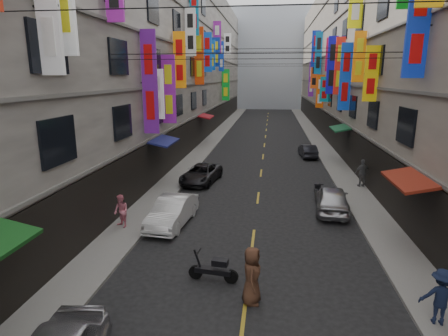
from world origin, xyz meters
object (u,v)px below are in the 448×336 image
(car_left_far, at_px, (201,174))
(pedestrian_rnear, at_px, (441,297))
(scooter_far_right, at_px, (318,192))
(car_right_mid, at_px, (332,199))
(pedestrian_rfar, at_px, (362,173))
(car_right_far, at_px, (308,151))
(pedestrian_crossing, at_px, (252,276))
(scooter_crossing, at_px, (214,270))
(car_left_mid, at_px, (172,211))
(pedestrian_lfar, at_px, (121,211))

(car_left_far, relative_size, pedestrian_rnear, 2.61)
(scooter_far_right, height_order, car_left_far, car_left_far)
(car_right_mid, relative_size, pedestrian_rfar, 2.32)
(car_right_far, bearing_deg, pedestrian_rnear, 88.64)
(car_right_mid, bearing_deg, pedestrian_crossing, 72.23)
(scooter_crossing, relative_size, pedestrian_crossing, 0.95)
(pedestrian_crossing, bearing_deg, scooter_crossing, 50.82)
(scooter_far_right, bearing_deg, scooter_crossing, 65.05)
(car_left_mid, xyz_separation_m, pedestrian_rnear, (9.59, -6.54, 0.27))
(car_left_mid, relative_size, car_left_far, 0.95)
(scooter_far_right, xyz_separation_m, car_left_far, (-7.50, 2.64, 0.17))
(car_left_far, bearing_deg, pedestrian_lfar, -96.72)
(scooter_far_right, relative_size, car_right_mid, 0.43)
(scooter_crossing, distance_m, car_right_mid, 9.35)
(car_left_far, relative_size, car_right_far, 1.24)
(pedestrian_rfar, xyz_separation_m, pedestrian_crossing, (-6.41, -13.63, -0.07))
(pedestrian_rfar, bearing_deg, pedestrian_rnear, 70.82)
(pedestrian_lfar, xyz_separation_m, pedestrian_rfar, (12.84, 8.45, 0.11))
(car_right_far, xyz_separation_m, pedestrian_rnear, (1.59, -23.60, 0.38))
(pedestrian_lfar, bearing_deg, car_right_far, 97.29)
(scooter_far_right, xyz_separation_m, pedestrian_rfar, (3.10, 2.62, 0.58))
(scooter_crossing, bearing_deg, pedestrian_crossing, -122.65)
(pedestrian_rfar, bearing_deg, car_right_mid, 46.09)
(scooter_crossing, xyz_separation_m, pedestrian_rfar, (7.80, 12.50, 0.58))
(pedestrian_rnear, bearing_deg, car_left_far, -44.96)
(scooter_far_right, bearing_deg, car_right_mid, 103.86)
(scooter_far_right, relative_size, car_left_mid, 0.43)
(car_left_far, height_order, pedestrian_rfar, pedestrian_rfar)
(pedestrian_lfar, xyz_separation_m, pedestrian_crossing, (6.43, -5.19, 0.04))
(pedestrian_lfar, height_order, pedestrian_crossing, pedestrian_crossing)
(scooter_far_right, xyz_separation_m, pedestrian_crossing, (-3.31, -11.02, 0.51))
(scooter_far_right, distance_m, pedestrian_rfar, 4.10)
(scooter_far_right, relative_size, car_right_far, 0.51)
(scooter_crossing, relative_size, car_left_mid, 0.43)
(scooter_crossing, height_order, car_left_far, car_left_far)
(car_left_mid, bearing_deg, pedestrian_rfar, 41.01)
(car_right_far, bearing_deg, car_right_mid, 84.77)
(scooter_crossing, xyz_separation_m, pedestrian_crossing, (1.38, -1.13, 0.51))
(scooter_far_right, height_order, car_left_mid, car_left_mid)
(scooter_far_right, bearing_deg, car_left_far, -18.90)
(scooter_crossing, xyz_separation_m, scooter_far_right, (4.70, 9.88, 0.00))
(car_right_mid, relative_size, pedestrian_rnear, 2.48)
(car_left_far, bearing_deg, pedestrian_rfar, 8.01)
(pedestrian_crossing, bearing_deg, car_left_far, 17.20)
(car_left_far, bearing_deg, car_left_mid, -81.89)
(car_right_mid, height_order, pedestrian_rfar, pedestrian_rfar)
(scooter_crossing, height_order, scooter_far_right, same)
(car_right_mid, bearing_deg, pedestrian_rnear, 105.03)
(pedestrian_rnear, height_order, pedestrian_crossing, pedestrian_crossing)
(pedestrian_rfar, bearing_deg, car_right_far, -89.74)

